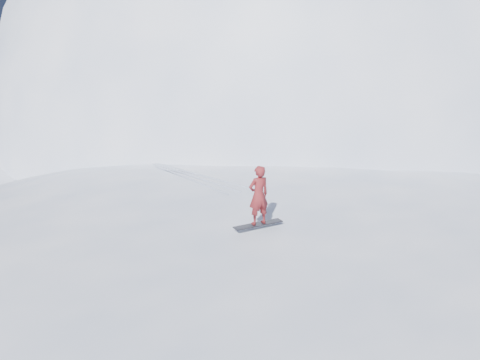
{
  "coord_description": "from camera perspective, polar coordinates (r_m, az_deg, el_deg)",
  "views": [
    {
      "loc": [
        -8.47,
        -10.36,
        6.86
      ],
      "look_at": [
        -1.96,
        0.16,
        3.5
      ],
      "focal_mm": 32.0,
      "sensor_mm": 36.0,
      "label": 1
    }
  ],
  "objects": [
    {
      "name": "ground",
      "position": [
        15.04,
        6.85,
        -12.07
      ],
      "size": [
        400.0,
        400.0,
        0.0
      ],
      "primitive_type": "plane",
      "color": "white",
      "rests_on": "ground"
    },
    {
      "name": "peak_shoulder",
      "position": [
        36.19,
        -0.41,
        4.27
      ],
      "size": [
        28.0,
        24.0,
        18.0
      ],
      "primitive_type": "ellipsoid",
      "color": "white",
      "rests_on": "ground"
    },
    {
      "name": "board_tracks",
      "position": [
        17.71,
        -6.31,
        0.58
      ],
      "size": [
        1.76,
        5.98,
        0.04
      ],
      "color": "silver",
      "rests_on": "ground"
    },
    {
      "name": "near_ridge",
      "position": [
        17.75,
        3.34,
        -7.56
      ],
      "size": [
        36.0,
        28.0,
        4.8
      ],
      "primitive_type": "ellipsoid",
      "color": "white",
      "rests_on": "ground"
    },
    {
      "name": "snowboard",
      "position": [
        12.36,
        2.45,
        -5.91
      ],
      "size": [
        1.53,
        0.38,
        0.03
      ],
      "primitive_type": "cube",
      "rotation": [
        0.0,
        0.0,
        -0.06
      ],
      "color": "black",
      "rests_on": "near_ridge"
    },
    {
      "name": "wind_bumps",
      "position": [
        16.29,
        0.59,
        -9.71
      ],
      "size": [
        16.0,
        14.4,
        1.0
      ],
      "color": "white",
      "rests_on": "ground"
    },
    {
      "name": "snowboarder",
      "position": [
        12.07,
        2.5,
        -2.05
      ],
      "size": [
        0.65,
        0.45,
        1.72
      ],
      "primitive_type": "imported",
      "rotation": [
        0.0,
        0.0,
        3.08
      ],
      "color": "maroon",
      "rests_on": "snowboard"
    },
    {
      "name": "summit_peak",
      "position": [
        47.93,
        8.21,
        6.81
      ],
      "size": [
        60.0,
        56.0,
        56.0
      ],
      "primitive_type": "ellipsoid",
      "color": "white",
      "rests_on": "ground"
    }
  ]
}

